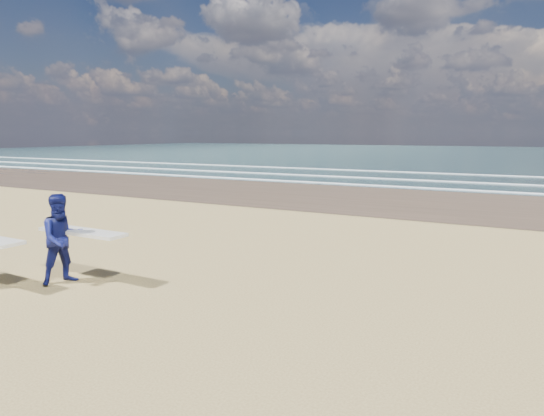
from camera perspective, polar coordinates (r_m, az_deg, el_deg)
The scene contains 1 object.
surfer_far at distance 11.19m, azimuth -23.30°, elevation -3.30°, with size 2.20×1.18×1.92m.
Camera 1 is at (9.03, -5.75, 3.17)m, focal length 32.00 mm.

